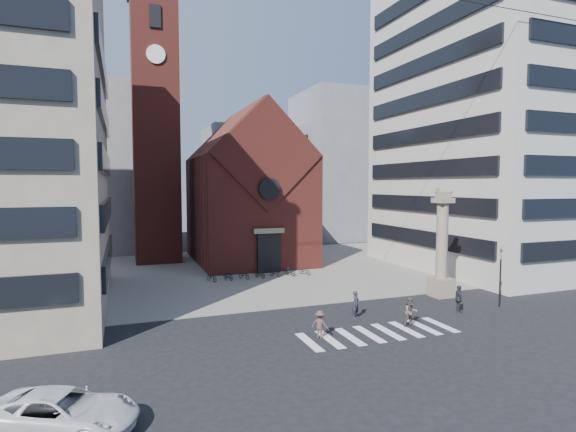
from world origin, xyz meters
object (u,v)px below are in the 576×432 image
object	(u,v)px
pedestrian_1	(411,312)
scooter_0	(212,277)
white_car	(61,412)
pedestrian_0	(356,305)
traffic_light	(500,276)
pedestrian_2	(459,299)
lion_column	(442,254)

from	to	relation	value
pedestrian_1	scooter_0	bearing A→B (deg)	124.74
white_car	pedestrian_1	size ratio (longest dim) A/B	2.88
pedestrian_1	scooter_0	size ratio (longest dim) A/B	1.25
pedestrian_0	scooter_0	bearing A→B (deg)	82.26
traffic_light	pedestrian_1	xyz separation A→B (m)	(-8.94, -1.69, -1.34)
white_car	pedestrian_2	size ratio (longest dim) A/B	2.84
traffic_light	pedestrian_2	distance (m)	4.07
pedestrian_1	pedestrian_2	distance (m)	5.32
lion_column	pedestrian_1	size ratio (longest dim) A/B	4.60
scooter_0	pedestrian_0	bearing A→B (deg)	-88.45
white_car	scooter_0	xyz separation A→B (m)	(9.77, 23.10, -0.31)
pedestrian_0	pedestrian_1	world-z (taller)	pedestrian_1
white_car	pedestrian_1	world-z (taller)	pedestrian_1
pedestrian_2	white_car	bearing A→B (deg)	128.96
white_car	lion_column	bearing A→B (deg)	-41.56
lion_column	pedestrian_1	world-z (taller)	lion_column
pedestrian_0	pedestrian_1	distance (m)	3.68
traffic_light	pedestrian_0	bearing A→B (deg)	174.12
lion_column	traffic_light	bearing A→B (deg)	-63.54
lion_column	pedestrian_0	bearing A→B (deg)	-162.97
lion_column	pedestrian_2	size ratio (longest dim) A/B	4.52
lion_column	pedestrian_1	distance (m)	9.33
white_car	pedestrian_2	bearing A→B (deg)	-48.46
white_car	scooter_0	size ratio (longest dim) A/B	3.60
lion_column	pedestrian_2	xyz separation A→B (m)	(-1.86, -4.14, -2.50)
pedestrian_1	pedestrian_0	bearing A→B (deg)	135.63
traffic_light	white_car	distance (m)	29.05
pedestrian_0	scooter_0	size ratio (longest dim) A/B	1.22
white_car	pedestrian_0	world-z (taller)	pedestrian_0
scooter_0	pedestrian_2	bearing A→B (deg)	-71.81
traffic_light	lion_column	bearing A→B (deg)	116.46
pedestrian_0	pedestrian_1	size ratio (longest dim) A/B	0.98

